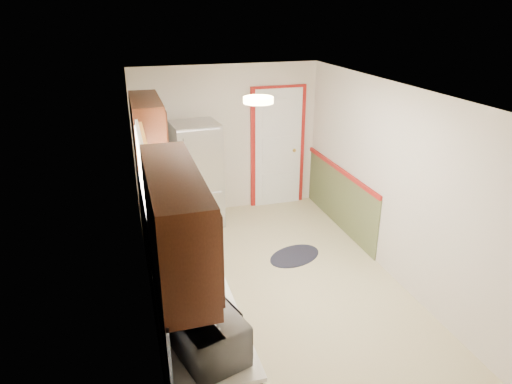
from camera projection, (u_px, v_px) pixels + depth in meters
room_shell at (278, 197)px, 5.19m from camera, size 3.20×5.20×2.52m
kitchen_run at (175, 255)px, 4.75m from camera, size 0.63×4.00×2.20m
back_wall_trim at (291, 158)px, 7.53m from camera, size 1.12×2.30×2.08m
ceiling_fixture at (258, 100)px, 4.49m from camera, size 0.30×0.30×0.06m
microwave at (207, 329)px, 3.16m from camera, size 0.49×0.67×0.41m
refrigerator at (197, 175)px, 6.99m from camera, size 0.74×0.72×1.63m
rug at (295, 256)px, 6.32m from camera, size 0.93×0.78×0.01m
cooktop at (167, 204)px, 5.63m from camera, size 0.53×0.63×0.02m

